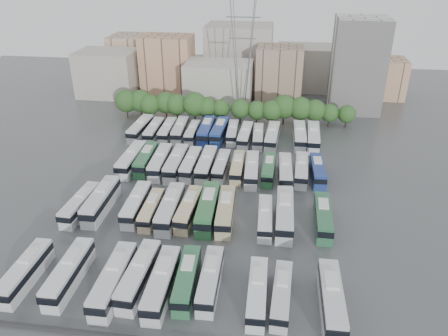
# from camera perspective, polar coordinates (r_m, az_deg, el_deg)

# --- Properties ---
(ground) EXTENTS (220.00, 220.00, 0.00)m
(ground) POSITION_cam_1_polar(r_m,az_deg,el_deg) (82.63, -2.58, -4.46)
(ground) COLOR #424447
(ground) RESTS_ON ground
(tree_line) EXTENTS (65.41, 7.96, 8.34)m
(tree_line) POSITION_cam_1_polar(r_m,az_deg,el_deg) (118.90, -0.11, 8.05)
(tree_line) COLOR black
(tree_line) RESTS_ON ground
(city_buildings) EXTENTS (102.00, 35.00, 20.00)m
(city_buildings) POSITION_cam_1_polar(r_m,az_deg,el_deg) (146.92, -0.54, 13.12)
(city_buildings) COLOR #9E998E
(city_buildings) RESTS_ON ground
(apartment_tower) EXTENTS (14.00, 14.00, 26.00)m
(apartment_tower) POSITION_cam_1_polar(r_m,az_deg,el_deg) (132.41, 17.04, 12.71)
(apartment_tower) COLOR silver
(apartment_tower) RESTS_ON ground
(electricity_pylon) EXTENTS (9.00, 6.91, 33.83)m
(electricity_pylon) POSITION_cam_1_polar(r_m,az_deg,el_deg) (122.26, 2.46, 15.44)
(electricity_pylon) COLOR slate
(electricity_pylon) RESTS_ON ground
(bus_r0_s0) EXTENTS (2.65, 12.06, 3.78)m
(bus_r0_s0) POSITION_cam_1_polar(r_m,az_deg,el_deg) (69.62, -24.52, -12.21)
(bus_r0_s0) COLOR silver
(bus_r0_s0) RESTS_ON ground
(bus_r0_s2) EXTENTS (2.90, 12.63, 3.95)m
(bus_r0_s2) POSITION_cam_1_polar(r_m,az_deg,el_deg) (67.06, -19.59, -12.73)
(bus_r0_s2) COLOR silver
(bus_r0_s2) RESTS_ON ground
(bus_r0_s4) EXTENTS (3.07, 13.25, 4.14)m
(bus_r0_s4) POSITION_cam_1_polar(r_m,az_deg,el_deg) (63.95, -14.21, -13.95)
(bus_r0_s4) COLOR silver
(bus_r0_s4) RESTS_ON ground
(bus_r0_s5) EXTENTS (3.19, 12.75, 3.97)m
(bus_r0_s5) POSITION_cam_1_polar(r_m,az_deg,el_deg) (64.10, -11.04, -13.53)
(bus_r0_s5) COLOR silver
(bus_r0_s5) RESTS_ON ground
(bus_r0_s6) EXTENTS (2.99, 12.81, 4.01)m
(bus_r0_s6) POSITION_cam_1_polar(r_m,az_deg,el_deg) (62.32, -8.13, -14.62)
(bus_r0_s6) COLOR silver
(bus_r0_s6) RESTS_ON ground
(bus_r0_s7) EXTENTS (3.16, 11.83, 3.68)m
(bus_r0_s7) POSITION_cam_1_polar(r_m,az_deg,el_deg) (62.77, -4.87, -14.24)
(bus_r0_s7) COLOR #2E6B44
(bus_r0_s7) RESTS_ON ground
(bus_r0_s8) EXTENTS (2.78, 11.74, 3.67)m
(bus_r0_s8) POSITION_cam_1_polar(r_m,az_deg,el_deg) (62.52, -1.80, -14.34)
(bus_r0_s8) COLOR silver
(bus_r0_s8) RESTS_ON ground
(bus_r0_s10) EXTENTS (2.73, 11.61, 3.63)m
(bus_r0_s10) POSITION_cam_1_polar(r_m,az_deg,el_deg) (60.84, 4.37, -15.85)
(bus_r0_s10) COLOR silver
(bus_r0_s10) RESTS_ON ground
(bus_r0_s11) EXTENTS (2.92, 11.10, 3.45)m
(bus_r0_s11) POSITION_cam_1_polar(r_m,az_deg,el_deg) (60.97, 7.53, -16.04)
(bus_r0_s11) COLOR silver
(bus_r0_s11) RESTS_ON ground
(bus_r0_s13) EXTENTS (2.98, 12.78, 4.00)m
(bus_r0_s13) POSITION_cam_1_polar(r_m,az_deg,el_deg) (61.10, 13.87, -16.29)
(bus_r0_s13) COLOR silver
(bus_r0_s13) RESTS_ON ground
(bus_r1_s0) EXTENTS (3.14, 12.04, 3.74)m
(bus_r1_s0) POSITION_cam_1_polar(r_m,az_deg,el_deg) (82.51, -18.24, -4.51)
(bus_r1_s0) COLOR silver
(bus_r1_s0) RESTS_ON ground
(bus_r1_s1) EXTENTS (3.14, 13.42, 4.19)m
(bus_r1_s1) POSITION_cam_1_polar(r_m,az_deg,el_deg) (82.18, -15.76, -4.08)
(bus_r1_s1) COLOR silver
(bus_r1_s1) RESTS_ON ground
(bus_r1_s3) EXTENTS (3.02, 12.16, 3.79)m
(bus_r1_s3) POSITION_cam_1_polar(r_m,az_deg,el_deg) (79.98, -11.38, -4.63)
(bus_r1_s3) COLOR silver
(bus_r1_s3) RESTS_ON ground
(bus_r1_s4) EXTENTS (2.56, 10.85, 3.39)m
(bus_r1_s4) POSITION_cam_1_polar(r_m,az_deg,el_deg) (78.34, -9.44, -5.34)
(bus_r1_s4) COLOR beige
(bus_r1_s4) RESTS_ON ground
(bus_r1_s5) EXTENTS (3.12, 13.19, 4.12)m
(bus_r1_s5) POSITION_cam_1_polar(r_m,az_deg,el_deg) (77.55, -7.04, -5.21)
(bus_r1_s5) COLOR silver
(bus_r1_s5) RESTS_ON ground
(bus_r1_s6) EXTENTS (3.10, 12.05, 3.75)m
(bus_r1_s6) POSITION_cam_1_polar(r_m,az_deg,el_deg) (77.33, -4.61, -5.34)
(bus_r1_s6) COLOR beige
(bus_r1_s6) RESTS_ON ground
(bus_r1_s7) EXTENTS (3.47, 13.79, 4.30)m
(bus_r1_s7) POSITION_cam_1_polar(r_m,az_deg,el_deg) (76.86, -2.13, -5.24)
(bus_r1_s7) COLOR #2F6E3C
(bus_r1_s7) RESTS_ON ground
(bus_r1_s8) EXTENTS (3.40, 12.81, 3.98)m
(bus_r1_s8) POSITION_cam_1_polar(r_m,az_deg,el_deg) (76.38, 0.22, -5.58)
(bus_r1_s8) COLOR tan
(bus_r1_s8) RESTS_ON ground
(bus_r1_s10) EXTENTS (2.84, 11.15, 3.47)m
(bus_r1_s10) POSITION_cam_1_polar(r_m,az_deg,el_deg) (75.36, 5.37, -6.44)
(bus_r1_s10) COLOR silver
(bus_r1_s10) RESTS_ON ground
(bus_r1_s11) EXTENTS (3.04, 13.61, 4.27)m
(bus_r1_s11) POSITION_cam_1_polar(r_m,az_deg,el_deg) (76.05, 7.91, -5.91)
(bus_r1_s11) COLOR silver
(bus_r1_s11) RESTS_ON ground
(bus_r1_s13) EXTENTS (2.75, 12.23, 3.83)m
(bus_r1_s13) POSITION_cam_1_polar(r_m,az_deg,el_deg) (76.77, 12.81, -6.23)
(bus_r1_s13) COLOR #2A6340
(bus_r1_s13) RESTS_ON ground
(bus_r2_s1) EXTENTS (3.06, 13.28, 4.16)m
(bus_r2_s1) POSITION_cam_1_polar(r_m,az_deg,el_deg) (96.33, -11.98, 1.14)
(bus_r2_s1) COLOR silver
(bus_r2_s1) RESTS_ON ground
(bus_r2_s2) EXTENTS (3.13, 12.53, 3.91)m
(bus_r2_s2) POSITION_cam_1_polar(r_m,az_deg,el_deg) (96.05, -10.13, 1.16)
(bus_r2_s2) COLOR #2C6840
(bus_r2_s2) RESTS_ON ground
(bus_r2_s3) EXTENTS (3.25, 12.94, 4.03)m
(bus_r2_s3) POSITION_cam_1_polar(r_m,az_deg,el_deg) (94.24, -8.33, 0.82)
(bus_r2_s3) COLOR silver
(bus_r2_s3) RESTS_ON ground
(bus_r2_s4) EXTENTS (2.87, 13.11, 4.11)m
(bus_r2_s4) POSITION_cam_1_polar(r_m,az_deg,el_deg) (93.22, -6.27, 0.68)
(bus_r2_s4) COLOR silver
(bus_r2_s4) RESTS_ON ground
(bus_r2_s5) EXTENTS (2.80, 12.08, 3.78)m
(bus_r2_s5) POSITION_cam_1_polar(r_m,az_deg,el_deg) (92.84, -4.35, 0.54)
(bus_r2_s5) COLOR silver
(bus_r2_s5) RESTS_ON ground
(bus_r2_s6) EXTENTS (2.89, 12.87, 4.03)m
(bus_r2_s6) POSITION_cam_1_polar(r_m,az_deg,el_deg) (92.23, -2.31, 0.50)
(bus_r2_s6) COLOR silver
(bus_r2_s6) RESTS_ON ground
(bus_r2_s7) EXTENTS (2.69, 11.31, 3.53)m
(bus_r2_s7) POSITION_cam_1_polar(r_m,az_deg,el_deg) (92.06, -0.34, 0.30)
(bus_r2_s7) COLOR silver
(bus_r2_s7) RESTS_ON ground
(bus_r2_s8) EXTENTS (2.69, 11.26, 3.52)m
(bus_r2_s8) POSITION_cam_1_polar(r_m,az_deg,el_deg) (91.57, 1.79, 0.13)
(bus_r2_s8) COLOR #C8B889
(bus_r2_s8) RESTS_ON ground
(bus_r2_s9) EXTENTS (3.22, 12.42, 3.86)m
(bus_r2_s9) POSITION_cam_1_polar(r_m,az_deg,el_deg) (90.36, 3.64, -0.18)
(bus_r2_s9) COLOR silver
(bus_r2_s9) RESTS_ON ground
(bus_r2_s10) EXTENTS (2.77, 11.31, 3.53)m
(bus_r2_s10) POSITION_cam_1_polar(r_m,az_deg,el_deg) (91.14, 5.86, -0.14)
(bus_r2_s10) COLOR #2C663C
(bus_r2_s10) RESTS_ON ground
(bus_r2_s11) EXTENTS (3.01, 12.07, 3.76)m
(bus_r2_s11) POSITION_cam_1_polar(r_m,az_deg,el_deg) (90.53, 8.00, -0.39)
(bus_r2_s11) COLOR silver
(bus_r2_s11) RESTS_ON ground
(bus_r2_s12) EXTENTS (3.00, 11.99, 3.74)m
(bus_r2_s12) POSITION_cam_1_polar(r_m,az_deg,el_deg) (91.67, 10.05, -0.20)
(bus_r2_s12) COLOR silver
(bus_r2_s12) RESTS_ON ground
(bus_r2_s13) EXTENTS (3.00, 11.70, 3.64)m
(bus_r2_s13) POSITION_cam_1_polar(r_m,az_deg,el_deg) (92.09, 12.12, -0.30)
(bus_r2_s13) COLOR navy
(bus_r2_s13) RESTS_ON ground
(bus_r3_s0) EXTENTS (3.43, 12.91, 4.01)m
(bus_r3_s0) POSITION_cam_1_polar(r_m,az_deg,el_deg) (112.80, -10.85, 5.11)
(bus_r3_s0) COLOR silver
(bus_r3_s0) RESTS_ON ground
(bus_r3_s1) EXTENTS (2.72, 11.85, 3.71)m
(bus_r3_s1) POSITION_cam_1_polar(r_m,az_deg,el_deg) (111.38, -9.13, 4.89)
(bus_r3_s1) COLOR silver
(bus_r3_s1) RESTS_ON ground
(bus_r3_s2) EXTENTS (2.79, 11.73, 3.66)m
(bus_r3_s2) POSITION_cam_1_polar(r_m,az_deg,el_deg) (110.95, -7.38, 4.91)
(bus_r3_s2) COLOR silver
(bus_r3_s2) RESTS_ON ground
(bus_r3_s3) EXTENTS (3.25, 12.31, 3.83)m
(bus_r3_s3) POSITION_cam_1_polar(r_m,az_deg,el_deg) (110.66, -5.77, 4.99)
(bus_r3_s3) COLOR silver
(bus_r3_s3) RESTS_ON ground
(bus_r3_s4) EXTENTS (2.46, 10.90, 3.41)m
(bus_r3_s4) POSITION_cam_1_polar(r_m,az_deg,el_deg) (109.36, -4.13, 4.67)
(bus_r3_s4) COLOR silver
(bus_r3_s4) RESTS_ON ground
(bus_r3_s5) EXTENTS (3.00, 13.09, 4.10)m
(bus_r3_s5) POSITION_cam_1_polar(r_m,az_deg,el_deg) (109.58, -2.32, 4.95)
(bus_r3_s5) COLOR navy
(bus_r3_s5) RESTS_ON ground
(bus_r3_s6) EXTENTS (3.33, 13.05, 4.06)m
(bus_r3_s6) POSITION_cam_1_polar(r_m,az_deg,el_deg) (109.01, -0.60, 4.84)
(bus_r3_s6) COLOR navy
(bus_r3_s6) RESTS_ON ground
(bus_r3_s7) EXTENTS (2.94, 11.23, 3.49)m
(bus_r3_s7) POSITION_cam_1_polar(r_m,az_deg,el_deg) (108.97, 1.12, 4.67)
(bus_r3_s7) COLOR silver
(bus_r3_s7) RESTS_ON ground
(bus_r3_s8) EXTENTS (3.04, 12.11, 3.77)m
(bus_r3_s8) POSITION_cam_1_polar(r_m,az_deg,el_deg) (106.98, 2.80, 4.29)
(bus_r3_s8) COLOR silver
(bus_r3_s8) RESTS_ON ground
(bus_r3_s9) EXTENTS (2.89, 11.30, 3.52)m
(bus_r3_s9) POSITION_cam_1_polar(r_m,az_deg,el_deg) (106.91, 4.48, 4.14)
(bus_r3_s9) COLOR silver
(bus_r3_s9) RESTS_ON ground
(bus_r3_s10) EXTENTS (3.45, 13.00, 4.04)m
(bus_r3_s10) POSITION_cam_1_polar(r_m,az_deg,el_deg) (106.59, 6.33, 4.14)
(bus_r3_s10) COLOR silver
(bus_r3_s10) RESTS_ON ground
(bus_r3_s12) EXTENTS (3.08, 13.12, 4.10)m
(bus_r3_s12) POSITION_cam_1_polar(r_m,az_deg,el_deg) (107.85, 9.85, 4.19)
(bus_r3_s12) COLOR silver
(bus_r3_s12) RESTS_ON ground
(bus_r3_s13) EXTENTS (3.30, 13.39, 4.18)m
(bus_r3_s13) POSITION_cam_1_polar(r_m,az_deg,el_deg) (107.77, 11.58, 4.04)
(bus_r3_s13) COLOR silver
(bus_r3_s13) RESTS_ON ground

